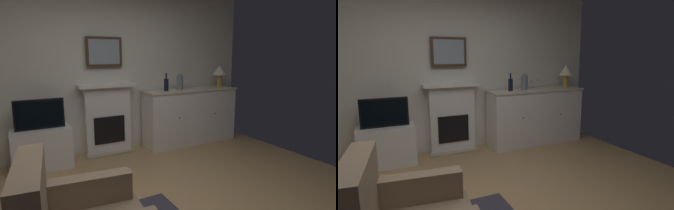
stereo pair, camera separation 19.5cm
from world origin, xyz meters
TOP-DOWN VIEW (x-y plane):
  - wall_rear at (0.00, 2.28)m, footprint 5.49×0.06m
  - fireplace_unit at (0.16, 2.15)m, footprint 0.87×0.30m
  - framed_picture at (0.16, 2.19)m, footprint 0.55×0.04m
  - sideboard_cabinet at (1.59, 1.97)m, footprint 1.69×0.49m
  - table_lamp at (2.22, 1.97)m, footprint 0.26×0.26m
  - wine_bottle at (1.09, 1.94)m, footprint 0.08×0.08m
  - wine_glass_left at (1.50, 1.96)m, footprint 0.07×0.07m
  - wine_glass_center at (1.61, 1.99)m, footprint 0.07×0.07m
  - vase_decorative at (1.34, 1.92)m, footprint 0.11×0.11m
  - tv_cabinet at (-0.82, 1.99)m, footprint 0.75×0.42m
  - tv_set at (-0.82, 1.96)m, footprint 0.62×0.07m

SIDE VIEW (x-z plane):
  - tv_cabinet at x=-0.82m, z-range 0.00..0.56m
  - sideboard_cabinet at x=1.59m, z-range 0.00..0.95m
  - fireplace_unit at x=0.16m, z-range 0.00..1.10m
  - tv_set at x=-0.82m, z-range 0.56..0.96m
  - wine_bottle at x=1.09m, z-range 0.91..1.20m
  - wine_glass_left at x=1.50m, z-range 0.99..1.16m
  - wine_glass_center at x=1.61m, z-range 0.99..1.16m
  - vase_decorative at x=1.34m, z-range 0.95..1.23m
  - table_lamp at x=2.22m, z-range 1.03..1.43m
  - wall_rear at x=0.00m, z-range 0.00..2.95m
  - framed_picture at x=0.16m, z-range 1.35..1.80m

